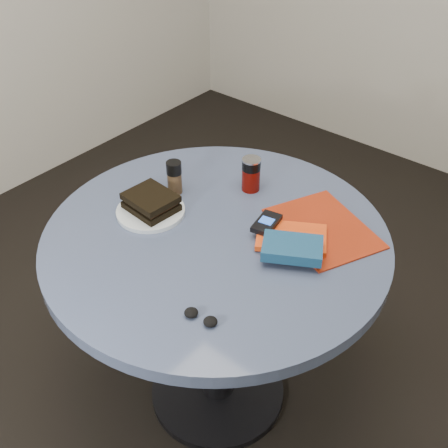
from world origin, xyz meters
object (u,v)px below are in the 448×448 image
Objects in this scene: magazine at (323,228)px; novel at (292,248)px; pepper_grinder at (174,177)px; table at (216,275)px; red_book at (291,237)px; mp3_player at (267,223)px; headphones at (201,317)px; sandwich at (151,202)px; plate at (151,211)px; soda_can at (251,174)px.

magazine is 1.95× the size of novel.
table is at bearing -18.80° from pepper_grinder.
red_book is at bearing -86.04° from magazine.
mp3_player reaches higher than red_book.
headphones is at bearing -127.28° from novel.
sandwich is 0.45m from novel.
plate is 0.03m from sandwich.
mp3_player is at bearing 126.78° from novel.
table is 4.84× the size of plate.
table is at bearing 11.29° from sandwich.
soda_can is 0.29m from red_book.
novel reaches higher than headphones.
pepper_grinder reaches higher than novel.
headphones is at bearing -120.89° from red_book.
pepper_grinder is 0.34m from mp3_player.
red_book is 1.21× the size of novel.
novel is at bearing 82.55° from headphones.
sandwich is 1.38× the size of soda_can.
soda_can reaches higher than sandwich.
headphones is (0.25, -0.52, -0.05)m from soda_can.
red_book is 1.78× the size of mp3_player.
pepper_grinder is 0.43m from red_book.
plate is at bearing -83.06° from sandwich.
novel is 0.14m from mp3_player.
sandwich is 0.47m from headphones.
table is 0.24m from mp3_player.
magazine is (0.29, -0.03, -0.05)m from soda_can.
sandwich reaches higher than mp3_player.
headphones is (0.40, -0.23, -0.03)m from sandwich.
plate is 0.43m from red_book.
pepper_grinder is at bearing -136.54° from soda_can.
mp3_player is at bearing -40.89° from soda_can.
mp3_player is (0.32, 0.14, -0.01)m from sandwich.
plate is 2.21× the size of headphones.
soda_can is at bearing 104.31° from table.
red_book is (0.25, -0.14, -0.04)m from soda_can.
mp3_player is at bearing 24.17° from sandwich.
novel reaches higher than plate.
mp3_player is (0.34, 0.02, -0.03)m from pepper_grinder.
novel is (0.47, -0.03, -0.02)m from pepper_grinder.
red_book is at bearing 30.46° from table.
sandwich is 0.79× the size of red_book.
magazine is at bearing 43.35° from mp3_player.
pepper_grinder is (-0.24, 0.08, 0.22)m from table.
red_book is at bearing 5.79° from mp3_player.
plate is at bearing -167.39° from table.
table is 0.28m from plate.
plate is 1.35× the size of sandwich.
pepper_grinder is 0.56× the size of red_book.
sandwich is at bearing 149.89° from headphones.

